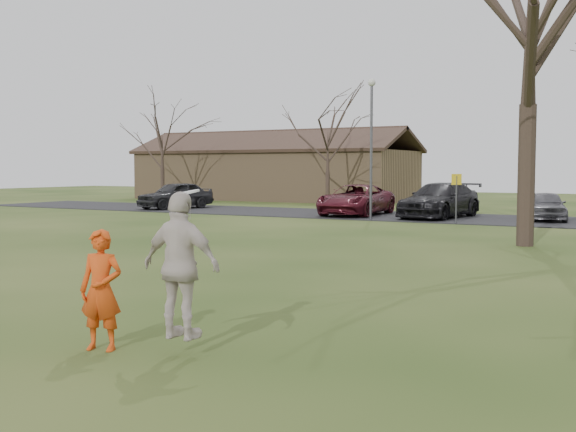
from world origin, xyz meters
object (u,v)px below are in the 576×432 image
(player_defender, at_px, (101,290))
(car_3, at_px, (440,200))
(car_0, at_px, (175,195))
(building, at_px, (274,173))
(catching_play, at_px, (181,265))
(big_tree, at_px, (530,7))
(lamp_post, at_px, (371,131))
(car_4, at_px, (546,206))
(car_2, at_px, (356,200))

(player_defender, distance_m, car_3, 24.95)
(car_0, relative_size, building, 0.22)
(car_0, height_order, catching_play, catching_play)
(car_0, xyz_separation_m, big_tree, (20.62, -9.54, 6.20))
(player_defender, height_order, lamp_post, lamp_post)
(catching_play, xyz_separation_m, lamp_post, (-6.55, 22.19, 2.83))
(player_defender, bearing_deg, car_4, 69.68)
(car_0, xyz_separation_m, building, (-1.38, 13.46, 1.13))
(player_defender, distance_m, car_2, 25.49)
(car_3, distance_m, building, 21.10)
(catching_play, bearing_deg, car_3, 99.48)
(car_4, xyz_separation_m, big_tree, (0.98, -10.51, 6.32))
(catching_play, bearing_deg, car_4, 88.95)
(lamp_post, bearing_deg, car_0, 170.84)
(player_defender, xyz_separation_m, lamp_post, (-5.45, 22.43, 3.19))
(car_0, xyz_separation_m, car_2, (11.01, 0.03, -0.02))
(car_3, bearing_deg, car_2, -168.41)
(car_4, bearing_deg, car_2, 172.30)
(car_2, distance_m, lamp_post, 4.13)
(car_2, height_order, car_3, car_3)
(car_3, relative_size, car_4, 1.47)
(player_defender, height_order, car_4, player_defender)
(car_3, bearing_deg, lamp_post, -128.70)
(building, height_order, big_tree, big_tree)
(car_2, relative_size, big_tree, 0.38)
(car_2, distance_m, car_3, 4.08)
(catching_play, bearing_deg, car_2, 108.61)
(building, bearing_deg, car_0, -84.16)
(car_3, height_order, car_4, car_3)
(car_3, relative_size, building, 0.27)
(car_3, bearing_deg, building, 149.02)
(car_4, bearing_deg, catching_play, -104.99)
(car_0, distance_m, car_3, 15.08)
(player_defender, relative_size, catching_play, 0.84)
(car_2, distance_m, car_4, 8.68)
(car_4, distance_m, lamp_post, 8.31)
(car_2, bearing_deg, lamp_post, -53.92)
(building, bearing_deg, car_3, -38.65)
(big_tree, bearing_deg, car_0, 155.19)
(car_2, bearing_deg, big_tree, -46.79)
(car_0, bearing_deg, lamp_post, 6.00)
(player_defender, distance_m, lamp_post, 23.30)
(catching_play, bearing_deg, car_0, 128.36)
(car_2, distance_m, catching_play, 25.60)
(car_4, relative_size, building, 0.18)
(car_0, distance_m, catching_play, 30.90)
(player_defender, relative_size, car_4, 0.41)
(car_2, distance_m, building, 18.31)
(car_4, relative_size, catching_play, 2.02)
(car_4, height_order, building, building)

